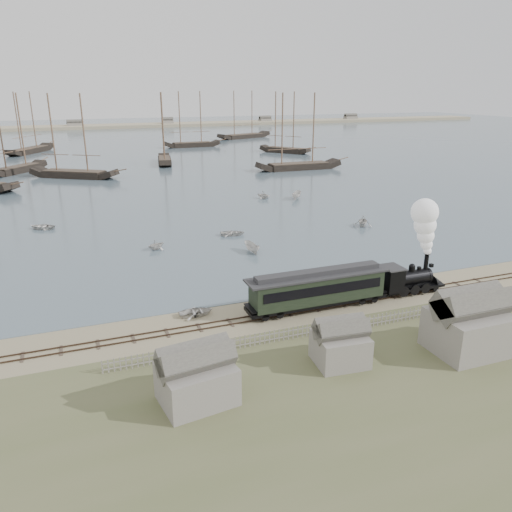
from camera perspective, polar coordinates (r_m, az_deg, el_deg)
name	(u,v)px	position (r m, az deg, el deg)	size (l,w,h in m)	color
ground	(262,308)	(50.47, 0.70, -5.98)	(600.00, 600.00, 0.00)	gray
harbor_water	(108,143)	(214.36, -16.54, 12.32)	(600.00, 336.00, 0.06)	#41535D
rail_track	(270,316)	(48.77, 1.56, -6.85)	(120.00, 1.80, 0.16)	#3C2C21
picket_fence_west	(220,352)	(42.69, -4.09, -10.93)	(19.00, 0.10, 1.20)	gray
picket_fence_east	(412,319)	(50.40, 17.39, -6.93)	(15.00, 0.10, 1.20)	gray
shed_left	(198,401)	(37.02, -6.68, -16.14)	(5.00, 4.00, 4.10)	gray
shed_mid	(339,363)	(41.69, 9.50, -11.94)	(4.00, 3.50, 3.60)	gray
shed_right	(465,350)	(46.42, 22.81, -9.89)	(6.00, 5.00, 5.10)	gray
far_spit	(95,128)	(293.90, -17.94, 13.72)	(500.00, 20.00, 1.80)	tan
locomotive	(421,252)	(55.63, 18.38, 0.42)	(7.89, 2.95, 9.84)	black
passenger_coach	(318,288)	(49.90, 7.07, -3.60)	(14.76, 2.85, 3.59)	black
beached_dinghy	(196,312)	(49.19, -6.86, -6.36)	(3.35, 2.39, 0.69)	beige
rowboat_1	(156,245)	(69.37, -11.34, 1.30)	(2.63, 2.27, 1.38)	beige
rowboat_2	(252,248)	(66.80, -0.51, 0.96)	(3.39, 1.28, 1.31)	beige
rowboat_3	(233,233)	(74.74, -2.69, 2.66)	(3.66, 2.61, 0.76)	beige
rowboat_4	(363,221)	(81.26, 12.12, 3.95)	(3.38, 2.92, 1.78)	beige
rowboat_5	(296,195)	(99.87, 4.64, 6.93)	(3.80, 1.43, 1.47)	beige
rowboat_6	(42,226)	(85.00, -23.25, 3.13)	(3.89, 2.78, 0.81)	beige
rowboat_7	(263,195)	(99.89, 0.86, 7.02)	(2.98, 2.57, 1.57)	beige
schooner_1	(12,133)	(144.23, -26.09, 12.49)	(18.60, 4.29, 20.00)	black
schooner_2	(70,136)	(130.76, -20.51, 12.73)	(22.01, 5.08, 20.00)	black
schooner_3	(163,128)	(148.58, -10.61, 14.15)	(16.92, 3.91, 20.00)	black
schooner_4	(300,131)	(136.25, 5.00, 14.00)	(23.51, 5.42, 20.00)	black
schooner_5	(285,122)	(172.30, 3.37, 15.01)	(18.00, 4.15, 20.00)	black
schooner_7	(26,122)	(187.79, -24.76, 13.70)	(22.69, 5.24, 20.00)	black
schooner_8	(191,119)	(190.75, -7.41, 15.24)	(20.60, 4.75, 20.00)	black
schooner_9	(244,114)	(223.65, -1.38, 15.88)	(26.20, 6.05, 20.00)	black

